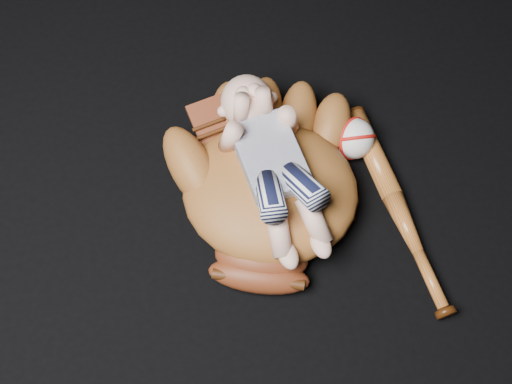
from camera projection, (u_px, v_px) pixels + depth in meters
baseball_glove at (270, 186)px, 1.20m from camera, size 0.53×0.57×0.15m
newborn_baby at (276, 168)px, 1.15m from camera, size 0.23×0.40×0.15m
baseball_bat at (398, 208)px, 1.23m from camera, size 0.10×0.46×0.04m
baseball at (354, 139)px, 1.28m from camera, size 0.10×0.10×0.08m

